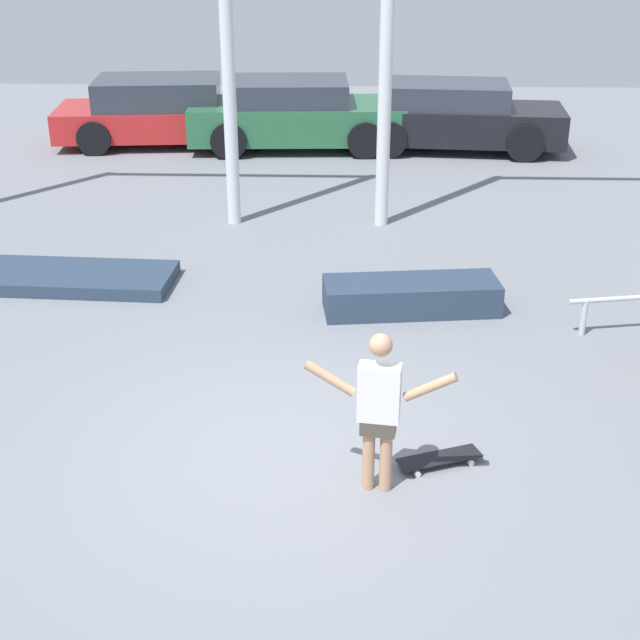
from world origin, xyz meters
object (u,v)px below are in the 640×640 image
(skateboarder, at_px, (379,405))
(skateboard, at_px, (439,458))
(grind_box, at_px, (411,296))
(parked_car_red, at_px, (165,112))
(parked_car_green, at_px, (295,114))
(manual_pad, at_px, (40,277))
(parked_car_black, at_px, (454,117))

(skateboarder, relative_size, skateboard, 1.85)
(skateboard, height_order, grind_box, grind_box)
(grind_box, bearing_deg, skateboard, -88.89)
(skateboarder, distance_m, grind_box, 3.77)
(skateboard, xyz_separation_m, parked_car_red, (-4.64, 11.57, 0.58))
(skateboard, relative_size, grind_box, 0.37)
(skateboarder, xyz_separation_m, skateboard, (0.57, 0.37, -0.75))
(grind_box, distance_m, parked_car_green, 8.25)
(manual_pad, relative_size, parked_car_red, 0.76)
(grind_box, distance_m, parked_car_red, 9.45)
(grind_box, xyz_separation_m, parked_car_green, (-1.89, 8.01, 0.48))
(parked_car_green, bearing_deg, skateboard, -83.19)
(grind_box, distance_m, manual_pad, 4.87)
(grind_box, xyz_separation_m, parked_car_red, (-4.57, 8.26, 0.45))
(grind_box, height_order, parked_car_black, parked_car_black)
(skateboard, height_order, parked_car_green, parked_car_green)
(grind_box, relative_size, manual_pad, 0.60)
(skateboarder, distance_m, skateboard, 1.01)
(parked_car_black, bearing_deg, manual_pad, -125.87)
(skateboarder, height_order, grind_box, skateboarder)
(skateboard, relative_size, parked_car_black, 0.18)
(skateboard, distance_m, grind_box, 3.31)
(skateboard, xyz_separation_m, parked_car_green, (-1.95, 11.32, 0.61))
(skateboarder, bearing_deg, manual_pad, 142.65)
(manual_pad, bearing_deg, grind_box, -8.42)
(parked_car_black, bearing_deg, skateboard, -91.99)
(parked_car_red, bearing_deg, grind_box, -66.60)
(skateboard, bearing_deg, grind_box, 70.11)
(grind_box, relative_size, parked_car_green, 0.48)
(parked_car_red, bearing_deg, skateboarder, -76.74)
(parked_car_red, bearing_deg, parked_car_black, -8.51)
(grind_box, distance_m, parked_car_black, 8.08)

